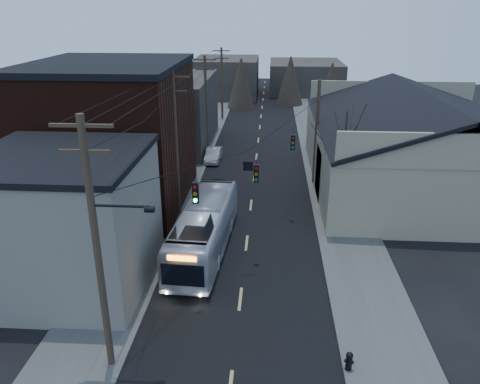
# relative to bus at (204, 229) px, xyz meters

# --- Properties ---
(road_surface) EXTENTS (9.00, 110.00, 0.02)m
(road_surface) POSITION_rel_bus_xyz_m (2.48, 17.15, -1.48)
(road_surface) COLOR black
(road_surface) RESTS_ON ground
(sidewalk_left) EXTENTS (4.00, 110.00, 0.12)m
(sidewalk_left) POSITION_rel_bus_xyz_m (-4.02, 17.15, -1.43)
(sidewalk_left) COLOR #474744
(sidewalk_left) RESTS_ON ground
(sidewalk_right) EXTENTS (4.00, 110.00, 0.12)m
(sidewalk_right) POSITION_rel_bus_xyz_m (8.98, 17.15, -1.43)
(sidewalk_right) COLOR #474744
(sidewalk_right) RESTS_ON ground
(building_clapboard) EXTENTS (8.00, 8.00, 7.00)m
(building_clapboard) POSITION_rel_bus_xyz_m (-6.52, -3.85, 2.01)
(building_clapboard) COLOR gray
(building_clapboard) RESTS_ON ground
(building_brick) EXTENTS (10.00, 12.00, 10.00)m
(building_brick) POSITION_rel_bus_xyz_m (-7.52, 7.15, 3.51)
(building_brick) COLOR black
(building_brick) RESTS_ON ground
(building_left_far) EXTENTS (9.00, 14.00, 7.00)m
(building_left_far) POSITION_rel_bus_xyz_m (-7.02, 23.15, 2.01)
(building_left_far) COLOR #2F2925
(building_left_far) RESTS_ON ground
(warehouse) EXTENTS (16.16, 20.60, 7.73)m
(warehouse) POSITION_rel_bus_xyz_m (15.48, 12.15, 1.21)
(warehouse) COLOR gray
(warehouse) RESTS_ON ground
(building_far_left) EXTENTS (10.00, 12.00, 6.00)m
(building_far_left) POSITION_rel_bus_xyz_m (-3.52, 52.15, 1.51)
(building_far_left) COLOR #2F2925
(building_far_left) RESTS_ON ground
(building_far_right) EXTENTS (12.00, 14.00, 5.00)m
(building_far_right) POSITION_rel_bus_xyz_m (9.48, 57.15, 1.01)
(building_far_right) COLOR #2F2925
(building_far_right) RESTS_ON ground
(bare_tree) EXTENTS (0.40, 0.40, 7.20)m
(bare_tree) POSITION_rel_bus_xyz_m (8.98, 7.15, 2.11)
(bare_tree) COLOR black
(bare_tree) RESTS_ON ground
(utility_lines) EXTENTS (11.24, 45.28, 10.50)m
(utility_lines) POSITION_rel_bus_xyz_m (-0.64, 11.29, 3.46)
(utility_lines) COLOR #382B1E
(utility_lines) RESTS_ON ground
(bus) EXTENTS (3.17, 10.84, 2.98)m
(bus) POSITION_rel_bus_xyz_m (0.00, 0.00, 0.00)
(bus) COLOR silver
(bus) RESTS_ON ground
(parked_car) EXTENTS (1.40, 3.83, 1.25)m
(parked_car) POSITION_rel_bus_xyz_m (-1.55, 17.48, -0.86)
(parked_car) COLOR #999BA1
(parked_car) RESTS_ON ground
(fire_hydrant) EXTENTS (0.41, 0.29, 0.84)m
(fire_hydrant) POSITION_rel_bus_xyz_m (7.18, -9.58, -0.92)
(fire_hydrant) COLOR black
(fire_hydrant) RESTS_ON sidewalk_right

